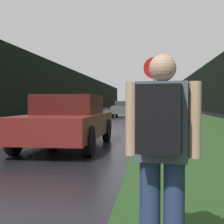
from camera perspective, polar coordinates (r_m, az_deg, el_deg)
The scene contains 12 objects.
grass_verge at distance 40.53m, azimuth 10.80°, elevation -0.07°, with size 6.00×240.00×0.02m, color #26471E.
lane_stripe_b at distance 10.13m, azimuth -17.89°, elevation -5.47°, with size 0.12×3.00×0.01m, color silver.
lane_stripe_c at distance 16.70m, azimuth -7.65°, elevation -2.60°, with size 0.12×3.00×0.01m, color silver.
lane_stripe_d at distance 23.53m, azimuth -3.28°, elevation -1.33°, with size 0.12×3.00×0.01m, color silver.
lane_stripe_e at distance 30.43m, azimuth -0.89°, elevation -0.63°, with size 0.12×3.00×0.01m, color silver.
lane_stripe_f at distance 37.37m, azimuth 0.62°, elevation -0.20°, with size 0.12×3.00×0.01m, color silver.
treeline_far_side at distance 52.40m, azimuth -8.45°, elevation 4.05°, with size 2.00×140.00×6.79m, color black.
treeline_near_side at distance 51.19m, azimuth 16.84°, elevation 3.98°, with size 2.00×140.00×6.66m, color black.
stop_sign at distance 10.51m, azimuth 7.74°, elevation 4.29°, with size 0.72×0.07×2.77m.
hitchhiker_with_backpack at distance 2.34m, azimuth 9.06°, elevation -6.33°, with size 0.56×0.44×1.62m.
car_passing_near at distance 8.95m, azimuth -8.08°, elevation -1.51°, with size 2.03×4.75×1.48m.
car_passing_far at distance 28.12m, azimuth 2.38°, elevation 0.65°, with size 2.04×4.69×1.39m.
Camera 1 is at (4.27, -0.43, 1.26)m, focal length 50.00 mm.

